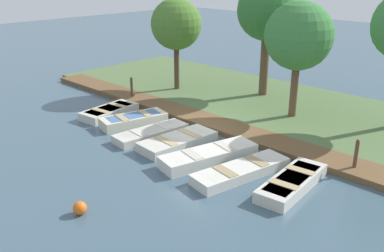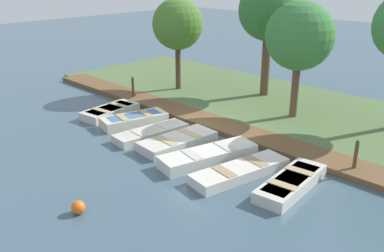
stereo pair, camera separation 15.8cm
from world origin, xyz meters
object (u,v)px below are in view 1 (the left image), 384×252
object	(u,v)px
park_tree_far_left	(176,25)
rowboat_5	(241,171)
mooring_post_far	(356,156)
rowboat_0	(109,112)
mooring_post_near	(132,89)
rowboat_4	(209,155)
park_tree_left	(267,11)
rowboat_1	(134,120)
rowboat_6	(292,182)
rowboat_3	(178,141)
park_tree_center	(299,36)
rowboat_2	(151,133)
buoy	(80,208)

from	to	relation	value
park_tree_far_left	rowboat_5	bearing A→B (deg)	57.98
mooring_post_far	park_tree_far_left	distance (m)	11.55
rowboat_0	mooring_post_near	bearing A→B (deg)	-160.07
rowboat_4	park_tree_left	world-z (taller)	park_tree_left
mooring_post_near	mooring_post_far	size ratio (longest dim) A/B	1.00
mooring_post_near	rowboat_1	bearing A→B (deg)	52.76
rowboat_5	rowboat_6	size ratio (longest dim) A/B	1.15
rowboat_5	rowboat_0	bearing A→B (deg)	-83.03
rowboat_1	rowboat_5	world-z (taller)	rowboat_1
rowboat_3	rowboat_5	xyz separation A→B (m)	(0.27, 3.18, -0.01)
park_tree_left	park_tree_center	bearing A→B (deg)	57.22
rowboat_0	mooring_post_far	xyz separation A→B (m)	(-2.17, 10.33, 0.40)
rowboat_2	mooring_post_far	xyz separation A→B (m)	(-2.53, 7.06, 0.43)
rowboat_2	mooring_post_far	bearing A→B (deg)	115.40
rowboat_1	mooring_post_far	size ratio (longest dim) A/B	2.49
rowboat_2	rowboat_4	world-z (taller)	rowboat_4
mooring_post_far	park_tree_center	xyz separation A→B (m)	(-2.99, -4.17, 3.01)
rowboat_4	rowboat_6	world-z (taller)	rowboat_4
rowboat_6	park_tree_far_left	distance (m)	11.58
mooring_post_far	park_tree_center	distance (m)	5.95
park_tree_center	rowboat_3	bearing A→B (deg)	-15.50
rowboat_6	mooring_post_far	xyz separation A→B (m)	(-2.27, 0.89, 0.40)
mooring_post_near	buoy	distance (m)	10.43
rowboat_5	mooring_post_far	size ratio (longest dim) A/B	3.01
rowboat_6	mooring_post_far	size ratio (longest dim) A/B	2.63
park_tree_left	park_tree_center	distance (m)	3.44
buoy	rowboat_2	bearing A→B (deg)	-150.07
rowboat_4	rowboat_6	distance (m)	3.08
rowboat_5	mooring_post_near	distance (m)	9.36
rowboat_3	park_tree_left	bearing A→B (deg)	-165.01
rowboat_1	park_tree_center	bearing A→B (deg)	152.69
park_tree_left	park_tree_far_left	bearing A→B (deg)	-59.66
mooring_post_near	mooring_post_far	world-z (taller)	same
mooring_post_near	park_tree_far_left	bearing A→B (deg)	167.51
rowboat_4	mooring_post_near	world-z (taller)	mooring_post_near
rowboat_2	park_tree_center	distance (m)	7.11
rowboat_1	rowboat_3	world-z (taller)	rowboat_1
buoy	park_tree_left	bearing A→B (deg)	-167.14
rowboat_3	park_tree_center	distance (m)	6.57
park_tree_center	buoy	bearing A→B (deg)	-0.16
rowboat_3	rowboat_4	distance (m)	1.73
buoy	park_tree_left	xyz separation A→B (m)	(-12.31, -2.81, 4.08)
rowboat_6	mooring_post_far	world-z (taller)	mooring_post_far
rowboat_0	rowboat_2	xyz separation A→B (m)	(0.36, 3.27, -0.03)
rowboat_5	park_tree_center	bearing A→B (deg)	-152.75
rowboat_2	rowboat_4	xyz separation A→B (m)	(0.08, 3.11, 0.05)
rowboat_0	mooring_post_near	distance (m)	2.47
rowboat_4	buoy	size ratio (longest dim) A/B	9.66
rowboat_4	rowboat_5	bearing A→B (deg)	100.49
rowboat_6	buoy	bearing A→B (deg)	-38.44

